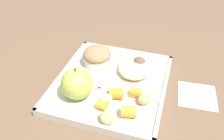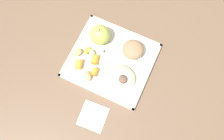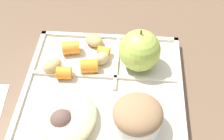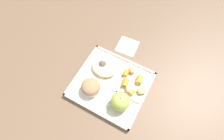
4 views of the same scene
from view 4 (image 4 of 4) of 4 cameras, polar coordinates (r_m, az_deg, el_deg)
The scene contains 16 objects.
ground at distance 0.84m, azimuth -0.27°, elevation -4.67°, with size 6.00×6.00×0.00m, color brown.
lunch_tray at distance 0.84m, azimuth -0.25°, elevation -4.47°, with size 0.31×0.28×0.02m.
green_apple at distance 0.76m, azimuth 2.51°, elevation -9.43°, with size 0.08×0.08×0.09m.
bran_muffin at distance 0.80m, azimuth -6.35°, elevation -5.14°, with size 0.08×0.08×0.05m.
carrot_slice_edge at distance 0.81m, azimuth 6.15°, elevation -6.68°, with size 0.02×0.02×0.02m, color orange.
carrot_slice_back at distance 0.82m, azimuth 4.01°, elevation -3.85°, with size 0.03×0.03×0.03m, color orange.
carrot_slice_center at distance 0.83m, azimuth 8.26°, elevation -2.91°, with size 0.03×0.03×0.03m, color orange.
carrot_slice_tilted at distance 0.84m, azimuth 4.18°, elevation -0.92°, with size 0.02×0.02×0.03m, color orange.
potato_chunk_large at distance 0.85m, azimuth 5.90°, elevation -0.02°, with size 0.04×0.03×0.02m, color tan.
potato_chunk_browned at distance 0.82m, azimuth 8.86°, elevation -6.26°, with size 0.04×0.03×0.02m, color tan.
potato_chunk_small at distance 0.81m, azimuth 4.86°, elevation -5.74°, with size 0.03×0.02×0.02m, color tan.
egg_noodle_pile at distance 0.85m, azimuth -2.35°, elevation 0.71°, with size 0.11×0.09×0.03m, color beige.
meatball_front at distance 0.85m, azimuth -2.88°, elevation 1.59°, with size 0.04×0.04×0.04m, color brown.
meatball_side at distance 0.85m, azimuth -2.62°, elevation 0.96°, with size 0.03×0.03×0.03m, color brown.
plastic_fork at distance 0.87m, azimuth -2.55°, elevation 1.94°, with size 0.15×0.07×0.00m.
paper_napkin at distance 0.94m, azimuth 4.63°, elevation 7.16°, with size 0.09×0.09×0.00m, color white.
Camera 4 is at (-0.16, 0.28, 0.78)m, focal length 30.46 mm.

